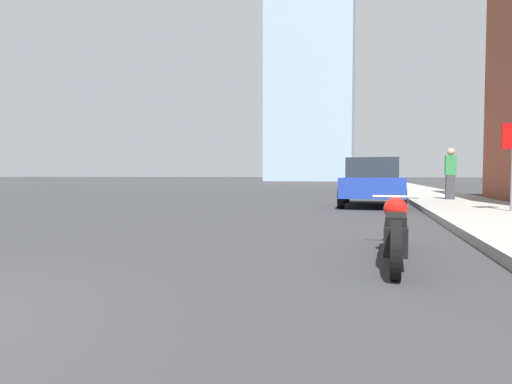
% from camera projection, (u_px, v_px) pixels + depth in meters
% --- Properties ---
extents(sidewalk, '(2.96, 240.00, 0.15)m').
position_uv_depth(sidewalk, '(398.00, 185.00, 38.82)').
color(sidewalk, gray).
rests_on(sidewalk, ground_plane).
extents(distant_tower, '(14.46, 14.46, 57.47)m').
position_uv_depth(distant_tower, '(313.00, 19.00, 70.62)').
color(distant_tower, '#8CA5BC').
rests_on(distant_tower, ground_plane).
extents(motorcycle, '(0.62, 2.62, 0.73)m').
position_uv_depth(motorcycle, '(395.00, 229.00, 4.84)').
color(motorcycle, black).
rests_on(motorcycle, ground_plane).
extents(parked_car_blue, '(2.02, 3.97, 1.57)m').
position_uv_depth(parked_car_blue, '(372.00, 182.00, 13.11)').
color(parked_car_blue, '#1E3899').
rests_on(parked_car_blue, ground_plane).
extents(parked_car_yellow, '(2.17, 4.36, 1.67)m').
position_uv_depth(parked_car_yellow, '(370.00, 178.00, 23.34)').
color(parked_car_yellow, gold).
rests_on(parked_car_yellow, ground_plane).
extents(parked_car_silver, '(1.83, 4.17, 1.51)m').
position_uv_depth(parked_car_silver, '(370.00, 178.00, 35.74)').
color(parked_car_silver, '#BCBCC1').
rests_on(parked_car_silver, ground_plane).
extents(parked_car_red, '(1.99, 4.24, 1.80)m').
position_uv_depth(parked_car_red, '(370.00, 176.00, 46.97)').
color(parked_car_red, red).
rests_on(parked_car_red, ground_plane).
extents(pedestrian, '(0.36, 0.26, 1.82)m').
position_uv_depth(pedestrian, '(450.00, 173.00, 14.19)').
color(pedestrian, '#38383D').
rests_on(pedestrian, sidewalk).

